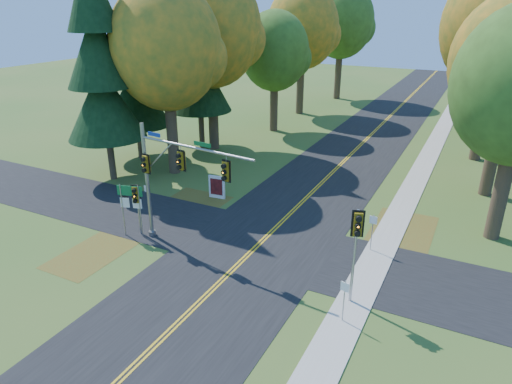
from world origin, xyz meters
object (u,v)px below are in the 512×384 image
at_px(east_signal_pole, 357,234).
at_px(route_sign_cluster, 131,200).
at_px(info_kiosk, 217,187).
at_px(traffic_mast, 170,172).

distance_m(east_signal_pole, route_sign_cluster, 13.01).
bearing_deg(info_kiosk, route_sign_cluster, -107.06).
relative_size(route_sign_cluster, info_kiosk, 1.99).
xyz_separation_m(east_signal_pole, route_sign_cluster, (-12.93, 0.66, -1.29)).
height_order(traffic_mast, route_sign_cluster, traffic_mast).
height_order(traffic_mast, east_signal_pole, traffic_mast).
xyz_separation_m(traffic_mast, east_signal_pole, (10.25, -0.93, -0.74)).
relative_size(east_signal_pole, info_kiosk, 2.91).
distance_m(traffic_mast, route_sign_cluster, 3.37).
xyz_separation_m(traffic_mast, route_sign_cluster, (-2.68, -0.27, -2.03)).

